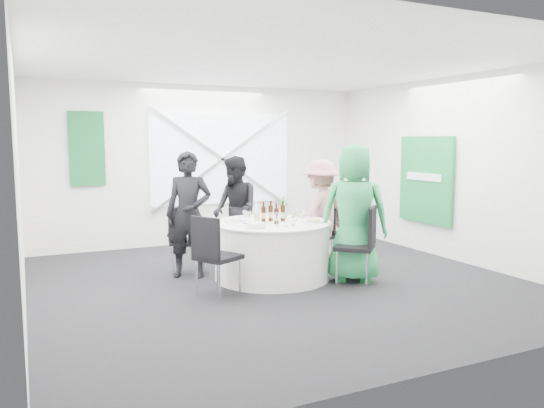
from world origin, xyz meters
name	(u,v)px	position (x,y,z in m)	size (l,w,h in m)	color
floor	(279,281)	(0.00, 0.00, 0.00)	(6.00, 6.00, 0.00)	black
ceiling	(279,62)	(0.00, 0.00, 2.80)	(6.00, 6.00, 0.00)	white
wall_back	(205,165)	(0.00, 3.00, 1.40)	(6.00, 6.00, 0.00)	white
wall_front	(450,197)	(0.00, -3.00, 1.40)	(6.00, 6.00, 0.00)	white
wall_left	(19,183)	(-3.00, 0.00, 1.40)	(6.00, 6.00, 0.00)	white
wall_right	(456,169)	(3.00, 0.00, 1.40)	(6.00, 6.00, 0.00)	white
window_panel	(222,159)	(0.30, 2.96, 1.50)	(2.60, 0.03, 1.60)	white
window_brace_a	(222,159)	(0.30, 2.92, 1.50)	(0.05, 0.05, 3.16)	silver
window_brace_b	(222,159)	(0.30, 2.92, 1.50)	(0.05, 0.05, 3.16)	silver
green_banner	(87,149)	(-2.00, 2.95, 1.70)	(0.55, 0.04, 1.20)	#125B29
green_sign	(426,180)	(2.94, 0.60, 1.20)	(0.05, 1.20, 1.40)	#178039
banquet_table	(272,250)	(0.00, 0.20, 0.38)	(1.56, 1.56, 0.76)	silver
chair_back	(243,227)	(0.06, 1.36, 0.51)	(0.41, 0.42, 0.87)	black
chair_back_left	(183,235)	(-1.01, 0.93, 0.54)	(0.58, 0.58, 0.92)	black
chair_back_right	(321,231)	(1.04, 0.67, 0.48)	(0.50, 0.50, 0.83)	black
chair_front_right	(362,239)	(0.86, -0.63, 0.60)	(0.65, 0.65, 1.01)	black
chair_front_left	(213,250)	(-1.01, -0.34, 0.57)	(0.60, 0.60, 0.97)	black
person_man_back_left	(189,215)	(-0.98, 0.74, 0.85)	(0.62, 0.41, 1.70)	black
person_man_back	(235,209)	(-0.09, 1.31, 0.80)	(0.78, 0.43, 1.61)	black
person_woman_pink	(321,213)	(0.96, 0.56, 0.78)	(1.01, 0.47, 1.56)	tan
person_woman_green	(354,213)	(0.90, -0.39, 0.90)	(0.88, 0.57, 1.80)	#299954
plate_back	(257,216)	(0.02, 0.75, 0.77)	(0.29, 0.29, 0.01)	white
plate_back_left	(235,221)	(-0.44, 0.43, 0.77)	(0.28, 0.28, 0.01)	white
plate_back_right	(300,216)	(0.55, 0.42, 0.78)	(0.25, 0.25, 0.04)	white
plate_front_right	(314,221)	(0.47, -0.09, 0.78)	(0.26, 0.26, 0.04)	white
plate_front_left	(254,227)	(-0.41, -0.15, 0.77)	(0.27, 0.27, 0.01)	white
napkin	(257,225)	(-0.39, -0.19, 0.80)	(0.20, 0.13, 0.05)	silver
beer_bottle_a	(263,214)	(-0.10, 0.26, 0.86)	(0.06, 0.06, 0.27)	#3D190B
beer_bottle_b	(271,213)	(0.01, 0.26, 0.87)	(0.06, 0.06, 0.28)	#3D190B
beer_bottle_c	(283,213)	(0.15, 0.18, 0.87)	(0.06, 0.06, 0.28)	#3D190B
beer_bottle_d	(276,216)	(-0.02, 0.02, 0.86)	(0.06, 0.06, 0.27)	#3D190B
green_water_bottle	(283,210)	(0.23, 0.32, 0.89)	(0.08, 0.08, 0.32)	#41AB56
clear_water_bottle	(257,214)	(-0.22, 0.19, 0.88)	(0.08, 0.08, 0.30)	silver
wine_glass_a	(296,211)	(0.35, 0.17, 0.88)	(0.07, 0.07, 0.17)	white
wine_glass_b	(303,213)	(0.37, 0.03, 0.88)	(0.07, 0.07, 0.17)	white
wine_glass_c	(277,216)	(-0.09, -0.13, 0.88)	(0.07, 0.07, 0.17)	white
wine_glass_d	(245,214)	(-0.38, 0.23, 0.88)	(0.07, 0.07, 0.17)	white
wine_glass_e	(293,215)	(0.13, -0.15, 0.88)	(0.07, 0.07, 0.17)	white
wine_glass_f	(285,216)	(0.01, -0.18, 0.88)	(0.07, 0.07, 0.17)	white
wine_glass_g	(249,215)	(-0.36, 0.12, 0.88)	(0.07, 0.07, 0.17)	white
fork_a	(232,220)	(-0.41, 0.60, 0.76)	(0.01, 0.15, 0.01)	silver
knife_a	(229,223)	(-0.55, 0.36, 0.76)	(0.01, 0.15, 0.01)	silver
fork_b	(310,225)	(0.31, -0.28, 0.76)	(0.01, 0.15, 0.01)	silver
knife_b	(315,221)	(0.55, 0.02, 0.76)	(0.01, 0.15, 0.01)	silver
fork_c	(307,218)	(0.57, 0.28, 0.76)	(0.01, 0.15, 0.01)	silver
knife_c	(281,216)	(0.35, 0.65, 0.76)	(0.01, 0.15, 0.01)	silver
fork_d	(270,216)	(0.22, 0.73, 0.76)	(0.01, 0.15, 0.01)	silver
knife_d	(242,217)	(-0.20, 0.74, 0.76)	(0.01, 0.15, 0.01)	silver
fork_e	(240,227)	(-0.54, -0.01, 0.76)	(0.01, 0.15, 0.01)	silver
knife_e	(262,229)	(-0.35, -0.26, 0.76)	(0.01, 0.15, 0.01)	silver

